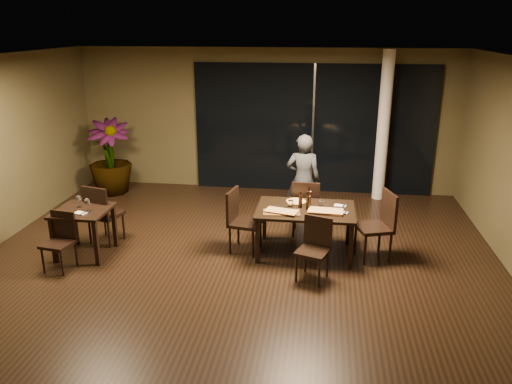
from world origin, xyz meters
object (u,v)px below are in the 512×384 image
object	(u,v)px
side_table	(83,217)
chair_main_near	(315,245)
bottle_a	(300,199)
chair_main_right	(380,222)
potted_plant	(110,157)
bottle_c	(309,196)
main_table	(306,213)
chair_main_far	(306,205)
chair_main_left	(240,217)
chair_side_far	(101,211)
bottle_b	(308,200)
chair_side_near	(61,237)
diner	(303,180)

from	to	relation	value
side_table	chair_main_near	xyz separation A→B (m)	(3.57, -0.26, -0.12)
side_table	bottle_a	bearing A→B (deg)	9.21
chair_main_right	potted_plant	bearing A→B (deg)	-132.41
bottle_c	side_table	bearing A→B (deg)	-169.88
potted_plant	bottle_c	size ratio (longest dim) A/B	4.71
bottle_a	bottle_c	size ratio (longest dim) A/B	0.80
main_table	side_table	distance (m)	3.44
chair_main_far	chair_main_near	size ratio (longest dim) A/B	1.11
main_table	bottle_a	size ratio (longest dim) A/B	5.61
chair_main_far	chair_main_left	xyz separation A→B (m)	(-1.00, -0.71, 0.01)
main_table	bottle_a	world-z (taller)	bottle_a
chair_main_right	potted_plant	xyz separation A→B (m)	(-5.35, 2.44, 0.19)
chair_side_far	bottle_c	world-z (taller)	bottle_c
bottle_c	bottle_b	bearing A→B (deg)	-90.04
side_table	chair_side_near	xyz separation A→B (m)	(-0.14, -0.47, -0.14)
bottle_a	bottle_b	world-z (taller)	bottle_b
main_table	potted_plant	xyz separation A→B (m)	(-4.22, 2.44, 0.11)
chair_side_far	bottle_a	size ratio (longest dim) A/B	3.78
bottle_c	main_table	bearing A→B (deg)	-107.78
chair_main_near	bottle_b	size ratio (longest dim) A/B	3.07
main_table	diner	bearing A→B (deg)	94.62
chair_main_far	side_table	bearing A→B (deg)	19.87
potted_plant	bottle_a	bearing A→B (deg)	-30.16
chair_main_near	chair_side_far	xyz separation A→B (m)	(-3.46, 0.68, 0.07)
chair_main_left	bottle_b	bearing A→B (deg)	-79.12
diner	potted_plant	xyz separation A→B (m)	(-4.12, 1.19, -0.04)
chair_side_near	main_table	bearing A→B (deg)	24.38
side_table	bottle_a	distance (m)	3.37
bottle_a	chair_main_right	bearing A→B (deg)	-1.96
side_table	chair_side_far	xyz separation A→B (m)	(0.11, 0.42, -0.06)
diner	bottle_c	distance (m)	1.15
side_table	chair_side_near	distance (m)	0.51
bottle_b	chair_main_left	bearing A→B (deg)	-179.65
chair_main_far	bottle_c	bearing A→B (deg)	96.70
chair_main_far	potted_plant	world-z (taller)	potted_plant
chair_main_far	chair_side_far	distance (m)	3.36
bottle_b	bottle_c	world-z (taller)	bottle_c
chair_main_far	bottle_a	bearing A→B (deg)	85.18
potted_plant	chair_side_near	bearing A→B (deg)	-78.69
chair_main_left	chair_main_right	size ratio (longest dim) A/B	0.95
main_table	chair_main_far	bearing A→B (deg)	92.11
chair_main_left	chair_side_far	bearing A→B (deg)	102.04
chair_side_far	chair_side_near	xyz separation A→B (m)	(-0.24, -0.88, -0.08)
chair_main_left	chair_side_near	bearing A→B (deg)	121.08
chair_side_far	diner	size ratio (longest dim) A/B	0.61
main_table	chair_side_near	size ratio (longest dim) A/B	1.74
chair_main_right	bottle_a	distance (m)	1.25
main_table	potted_plant	distance (m)	4.87
bottle_c	chair_main_near	bearing A→B (deg)	-81.43
main_table	bottle_c	size ratio (longest dim) A/B	4.48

